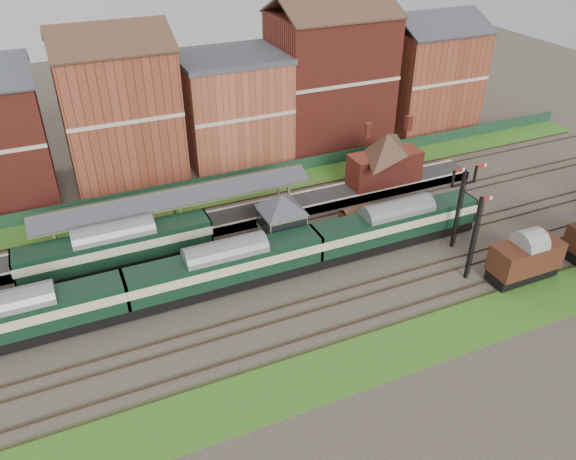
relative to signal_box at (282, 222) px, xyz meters
name	(u,v)px	position (x,y,z in m)	size (l,w,h in m)	color
ground	(326,262)	(3.00, -3.25, -3.19)	(160.00, 160.00, 0.00)	#473D33
grass_back	(262,186)	(3.00, 12.75, -3.16)	(90.00, 4.50, 0.06)	#2D6619
grass_front	(400,347)	(3.00, -15.25, -3.16)	(90.00, 5.00, 0.06)	#2D6619
fence	(255,173)	(3.00, 14.75, -2.44)	(90.00, 0.12, 1.50)	#193823
platform	(238,218)	(-2.00, 6.50, -2.69)	(55.00, 3.40, 1.00)	#2D2D2D
signal_box	(282,222)	(0.00, 0.00, 0.00)	(5.40, 5.40, 6.00)	#637352
brick_hut	(357,222)	(8.00, 0.00, -2.00)	(3.20, 2.64, 2.94)	brown
station_building	(385,158)	(15.00, 6.50, 0.76)	(8.10, 8.10, 5.90)	maroon
canopy	(175,194)	(-8.00, 6.50, 1.39)	(26.00, 3.89, 4.08)	brown
semaphore_bracket	(460,203)	(15.04, -5.75, 1.44)	(3.60, 0.25, 8.18)	black
semaphore_siding	(474,237)	(13.02, -10.25, 0.96)	(1.23, 0.25, 8.00)	black
town_backdrop	(231,102)	(2.82, 21.75, 3.81)	(69.00, 10.00, 16.00)	maroon
dmu_train	(226,266)	(-6.39, -3.25, -0.95)	(49.65, 2.61, 3.81)	black
platform_railcar	(116,247)	(-14.28, 3.25, -0.93)	(16.71, 2.64, 3.85)	black
goods_van_a	(525,258)	(17.30, -12.25, -1.07)	(6.15, 2.66, 3.73)	black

